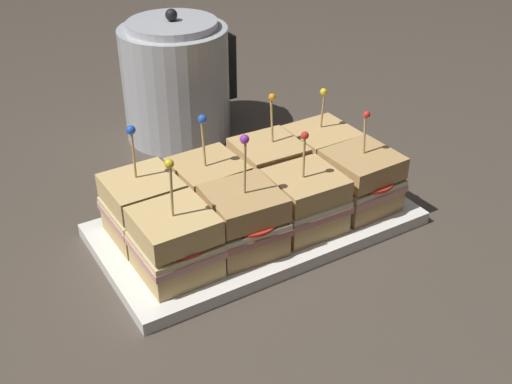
{
  "coord_description": "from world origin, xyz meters",
  "views": [
    {
      "loc": [
        -0.38,
        -0.63,
        0.52
      ],
      "look_at": [
        0.0,
        0.0,
        0.06
      ],
      "focal_mm": 45.0,
      "sensor_mm": 36.0,
      "label": 1
    }
  ],
  "objects": [
    {
      "name": "serving_platter",
      "position": [
        0.0,
        0.0,
        0.01
      ],
      "size": [
        0.44,
        0.23,
        0.02
      ],
      "color": "white",
      "rests_on": "ground_plane"
    },
    {
      "name": "kettle_steel",
      "position": [
        0.04,
        0.33,
        0.1
      ],
      "size": [
        0.21,
        0.18,
        0.23
      ],
      "color": "#B7BABF",
      "rests_on": "ground_plane"
    },
    {
      "name": "sandwich_front_center_left",
      "position": [
        -0.05,
        -0.05,
        0.06
      ],
      "size": [
        0.1,
        0.1,
        0.16
      ],
      "color": "tan",
      "rests_on": "serving_platter"
    },
    {
      "name": "sandwich_back_center_right",
      "position": [
        0.05,
        0.05,
        0.06
      ],
      "size": [
        0.1,
        0.1,
        0.16
      ],
      "color": "tan",
      "rests_on": "serving_platter"
    },
    {
      "name": "sandwich_back_far_left",
      "position": [
        -0.14,
        0.05,
        0.06
      ],
      "size": [
        0.1,
        0.1,
        0.16
      ],
      "color": "tan",
      "rests_on": "serving_platter"
    },
    {
      "name": "sandwich_front_far_left",
      "position": [
        -0.14,
        -0.05,
        0.06
      ],
      "size": [
        0.09,
        0.09,
        0.16
      ],
      "color": "tan",
      "rests_on": "serving_platter"
    },
    {
      "name": "sandwich_back_far_right",
      "position": [
        0.15,
        0.05,
        0.06
      ],
      "size": [
        0.1,
        0.1,
        0.14
      ],
      "color": "tan",
      "rests_on": "serving_platter"
    },
    {
      "name": "ground_plane",
      "position": [
        0.0,
        0.0,
        0.0
      ],
      "size": [
        6.0,
        6.0,
        0.0
      ],
      "primitive_type": "plane",
      "color": "#4C4238"
    },
    {
      "name": "sandwich_front_center_right",
      "position": [
        0.05,
        -0.05,
        0.06
      ],
      "size": [
        0.1,
        0.1,
        0.15
      ],
      "color": "tan",
      "rests_on": "serving_platter"
    },
    {
      "name": "sandwich_front_far_right",
      "position": [
        0.14,
        -0.05,
        0.06
      ],
      "size": [
        0.1,
        0.1,
        0.15
      ],
      "color": "tan",
      "rests_on": "serving_platter"
    },
    {
      "name": "sandwich_back_center_left",
      "position": [
        -0.05,
        0.05,
        0.06
      ],
      "size": [
        0.1,
        0.1,
        0.15
      ],
      "color": "tan",
      "rests_on": "serving_platter"
    }
  ]
}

